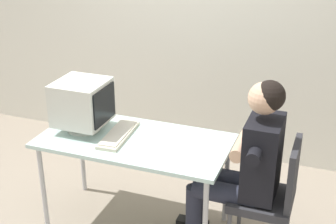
% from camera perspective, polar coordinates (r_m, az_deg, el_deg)
% --- Properties ---
extents(ground_plane, '(12.00, 12.00, 0.00)m').
position_cam_1_polar(ground_plane, '(3.80, -3.70, -13.10)').
color(ground_plane, gray).
extents(desk, '(1.36, 0.69, 0.73)m').
position_cam_1_polar(desk, '(3.44, -3.99, -4.11)').
color(desk, '#B7B7BC').
rests_on(desk, ground_plane).
extents(crt_monitor, '(0.36, 0.36, 0.38)m').
position_cam_1_polar(crt_monitor, '(3.51, -10.17, 1.08)').
color(crt_monitor, silver).
rests_on(crt_monitor, desk).
extents(keyboard, '(0.18, 0.48, 0.03)m').
position_cam_1_polar(keyboard, '(3.45, -5.94, -2.71)').
color(keyboard, beige).
rests_on(keyboard, desk).
extents(office_chair, '(0.41, 0.41, 0.88)m').
position_cam_1_polar(office_chair, '(3.31, 12.30, -9.42)').
color(office_chair, '#4C4C51').
rests_on(office_chair, ground_plane).
extents(person_seated, '(0.72, 0.55, 1.28)m').
position_cam_1_polar(person_seated, '(3.23, 9.19, -5.82)').
color(person_seated, black).
rests_on(person_seated, ground_plane).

